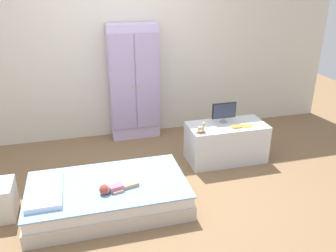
# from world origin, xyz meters

# --- Properties ---
(ground_plane) EXTENTS (10.00, 10.00, 0.02)m
(ground_plane) POSITION_xyz_m (0.00, 0.00, -0.01)
(ground_plane) COLOR brown
(back_wall) EXTENTS (6.40, 0.05, 2.70)m
(back_wall) POSITION_xyz_m (0.00, 1.57, 1.35)
(back_wall) COLOR silver
(back_wall) RESTS_ON ground_plane
(bed) EXTENTS (1.57, 0.89, 0.27)m
(bed) POSITION_xyz_m (-0.42, -0.23, 0.13)
(bed) COLOR beige
(bed) RESTS_ON ground_plane
(pillow) EXTENTS (0.32, 0.64, 0.05)m
(pillow) POSITION_xyz_m (-1.00, -0.23, 0.30)
(pillow) COLOR silver
(pillow) RESTS_ON bed
(doll) EXTENTS (0.39, 0.16, 0.10)m
(doll) POSITION_xyz_m (-0.39, -0.38, 0.31)
(doll) COLOR #D6668E
(doll) RESTS_ON bed
(wardrobe) EXTENTS (0.68, 0.29, 1.60)m
(wardrobe) POSITION_xyz_m (0.15, 1.40, 0.80)
(wardrobe) COLOR silver
(wardrobe) RESTS_ON ground_plane
(tv_stand) EXTENTS (0.97, 0.47, 0.48)m
(tv_stand) POSITION_xyz_m (1.12, 0.40, 0.24)
(tv_stand) COLOR silver
(tv_stand) RESTS_ON ground_plane
(tv_monitor) EXTENTS (0.31, 0.10, 0.26)m
(tv_monitor) POSITION_xyz_m (1.10, 0.48, 0.63)
(tv_monitor) COLOR #99999E
(tv_monitor) RESTS_ON tv_stand
(rocking_horse_toy) EXTENTS (0.11, 0.04, 0.13)m
(rocking_horse_toy) POSITION_xyz_m (0.73, 0.25, 0.55)
(rocking_horse_toy) COLOR #8E6642
(rocking_horse_toy) RESTS_ON tv_stand
(book_orange) EXTENTS (0.13, 0.08, 0.02)m
(book_orange) POSITION_xyz_m (1.19, 0.29, 0.49)
(book_orange) COLOR orange
(book_orange) RESTS_ON tv_stand
(book_yellow) EXTENTS (0.12, 0.10, 0.01)m
(book_yellow) POSITION_xyz_m (1.33, 0.29, 0.49)
(book_yellow) COLOR gold
(book_yellow) RESTS_ON tv_stand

